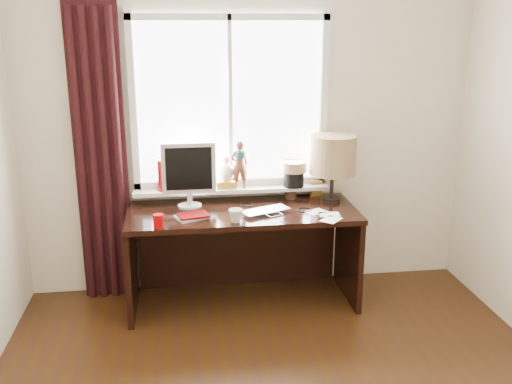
{
  "coord_description": "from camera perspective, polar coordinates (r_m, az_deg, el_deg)",
  "views": [
    {
      "loc": [
        -0.54,
        -2.36,
        2.08
      ],
      "look_at": [
        -0.05,
        1.25,
        1.0
      ],
      "focal_mm": 40.0,
      "sensor_mm": 36.0,
      "label": 1
    }
  ],
  "objects": [
    {
      "name": "wall_back",
      "position": [
        4.46,
        -0.67,
        6.44
      ],
      "size": [
        3.5,
        0.0,
        2.6
      ],
      "primitive_type": "cube",
      "rotation": [
        1.57,
        0.0,
        0.0
      ],
      "color": "beige",
      "rests_on": "ground"
    },
    {
      "name": "laptop",
      "position": [
        4.16,
        0.97,
        -1.93
      ],
      "size": [
        0.42,
        0.35,
        0.03
      ],
      "primitive_type": "imported",
      "rotation": [
        0.0,
        0.0,
        0.4
      ],
      "color": "silver",
      "rests_on": "desk"
    },
    {
      "name": "mug",
      "position": [
        3.96,
        -2.04,
        -2.34
      ],
      "size": [
        0.13,
        0.12,
        0.1
      ],
      "primitive_type": "imported",
      "rotation": [
        0.0,
        0.0,
        0.4
      ],
      "color": "white",
      "rests_on": "desk"
    },
    {
      "name": "red_cup",
      "position": [
        3.9,
        -9.72,
        -2.89
      ],
      "size": [
        0.07,
        0.07,
        0.09
      ],
      "primitive_type": "cylinder",
      "color": "#A50002",
      "rests_on": "desk"
    },
    {
      "name": "window",
      "position": [
        4.39,
        -2.4,
        6.38
      ],
      "size": [
        1.52,
        0.23,
        1.4
      ],
      "color": "white",
      "rests_on": "ground"
    },
    {
      "name": "curtain",
      "position": [
        4.41,
        -15.29,
        3.29
      ],
      "size": [
        0.38,
        0.09,
        2.25
      ],
      "color": "black",
      "rests_on": "floor"
    },
    {
      "name": "desk",
      "position": [
        4.4,
        -1.49,
        -4.45
      ],
      "size": [
        1.7,
        0.7,
        0.75
      ],
      "color": "black",
      "rests_on": "floor"
    },
    {
      "name": "monitor",
      "position": [
        4.26,
        -6.74,
        2.1
      ],
      "size": [
        0.4,
        0.18,
        0.49
      ],
      "color": "beige",
      "rests_on": "desk"
    },
    {
      "name": "notebook_stack",
      "position": [
        4.07,
        -6.38,
        -2.42
      ],
      "size": [
        0.27,
        0.24,
        0.03
      ],
      "color": "beige",
      "rests_on": "desk"
    },
    {
      "name": "brush_holder",
      "position": [
        4.5,
        3.48,
        0.11
      ],
      "size": [
        0.09,
        0.09,
        0.25
      ],
      "color": "black",
      "rests_on": "desk"
    },
    {
      "name": "icon_frame",
      "position": [
        4.57,
        6.02,
        0.36
      ],
      "size": [
        0.1,
        0.04,
        0.13
      ],
      "color": "gold",
      "rests_on": "desk"
    },
    {
      "name": "table_lamp",
      "position": [
        4.38,
        7.7,
        3.62
      ],
      "size": [
        0.35,
        0.35,
        0.52
      ],
      "color": "black",
      "rests_on": "desk"
    },
    {
      "name": "loose_papers",
      "position": [
        4.14,
        6.96,
        -2.32
      ],
      "size": [
        0.25,
        0.36,
        0.0
      ],
      "color": "white",
      "rests_on": "desk"
    },
    {
      "name": "desk_cables",
      "position": [
        4.23,
        2.05,
        -1.77
      ],
      "size": [
        0.55,
        0.36,
        0.01
      ],
      "color": "black",
      "rests_on": "desk"
    }
  ]
}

